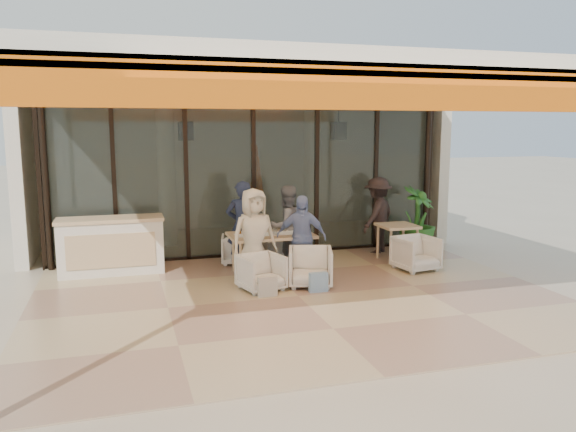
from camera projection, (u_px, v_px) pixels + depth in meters
name	position (u px, v px, depth m)	size (l,w,h in m)	color
ground	(298.00, 298.00, 8.75)	(70.00, 70.00, 0.00)	#C6B293
terrace_floor	(298.00, 297.00, 8.75)	(8.00, 6.00, 0.01)	tan
terrace_structure	(305.00, 83.00, 8.00)	(8.00, 6.00, 3.40)	silver
glass_storefront	(254.00, 179.00, 11.34)	(8.08, 0.10, 3.20)	#9EADA3
interior_block	(232.00, 144.00, 13.44)	(9.05, 3.62, 3.52)	silver
host_counter	(111.00, 246.00, 10.05)	(1.85, 0.65, 1.04)	silver
dining_table	(271.00, 237.00, 10.04)	(1.50, 0.90, 0.93)	#DEB987
chair_far_left	(238.00, 248.00, 10.87)	(0.62, 0.58, 0.63)	white
chair_far_right	(279.00, 244.00, 11.10)	(0.67, 0.63, 0.69)	white
chair_near_left	(261.00, 271.00, 9.07)	(0.64, 0.60, 0.66)	white
chair_near_right	(310.00, 265.00, 9.30)	(0.71, 0.66, 0.73)	white
diner_navy	(243.00, 226.00, 10.32)	(0.61, 0.40, 1.67)	#182036
diner_grey	(286.00, 227.00, 10.56)	(0.76, 0.59, 1.56)	slate
diner_cream	(254.00, 236.00, 9.47)	(0.79, 0.52, 1.62)	beige
diner_periwinkle	(301.00, 237.00, 9.72)	(0.87, 0.36, 1.48)	#788FC9
tote_bag_cream	(268.00, 287.00, 8.72)	(0.30, 0.10, 0.34)	silver
tote_bag_blue	(318.00, 283.00, 8.96)	(0.30, 0.10, 0.34)	#99BFD8
side_table	(397.00, 230.00, 11.00)	(0.70, 0.70, 0.74)	#DEB987
side_chair	(416.00, 252.00, 10.33)	(0.69, 0.65, 0.72)	white
standing_woman	(378.00, 215.00, 11.73)	(1.04, 0.60, 1.61)	black
potted_palm	(417.00, 220.00, 11.68)	(0.79, 0.79, 1.42)	#1E5919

